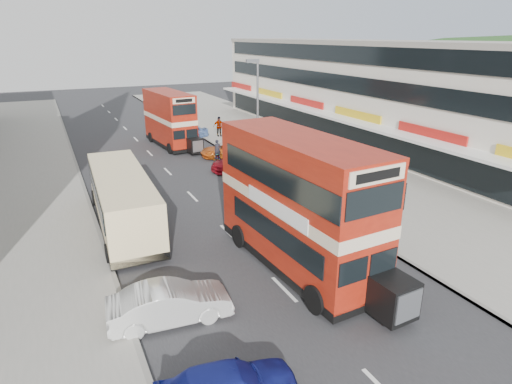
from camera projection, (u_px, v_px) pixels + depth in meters
ground at (311, 316)px, 16.00m from camera, size 160.00×160.00×0.00m
road_surface at (168, 171)px, 32.93m from camera, size 12.00×90.00×0.01m
pavement_right at (303, 153)px, 37.82m from camera, size 12.00×90.00×0.15m
kerb_left at (82, 182)px, 30.41m from camera, size 0.20×90.00×0.16m
kerb_right at (241, 161)px, 35.40m from camera, size 0.20×90.00×0.16m
commercial_row at (366, 91)px, 41.19m from camera, size 9.90×46.20×9.30m
street_lamp at (257, 106)px, 32.28m from camera, size 1.00×0.20×8.12m
bus_main at (298, 203)px, 18.52m from camera, size 3.37×10.36×5.68m
bus_second at (170, 119)px, 39.76m from camera, size 3.11×8.75×4.78m
coach at (123, 198)px, 23.06m from camera, size 3.01×10.34×2.72m
car_left_front at (170, 303)px, 15.53m from camera, size 4.51×1.93×1.44m
car_right_a at (241, 161)px, 33.13m from camera, size 4.75×2.02×1.36m
car_right_b at (225, 150)px, 36.77m from camera, size 4.26×2.02×1.18m
car_right_c at (189, 132)px, 43.19m from camera, size 3.73×1.53×1.27m
pedestrian_near at (307, 162)px, 31.29m from camera, size 0.84×0.83×1.91m
pedestrian_far at (219, 126)px, 43.44m from camera, size 1.20×0.62×1.96m
cyclist at (218, 155)px, 34.92m from camera, size 0.59×1.65×1.90m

